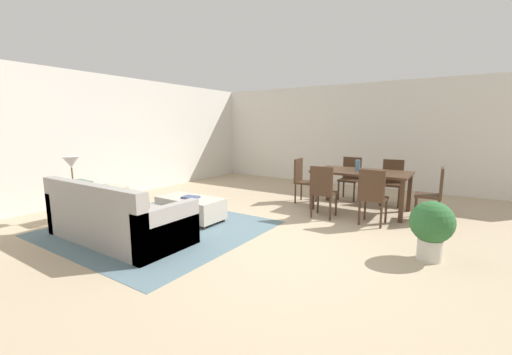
# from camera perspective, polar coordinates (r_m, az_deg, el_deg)

# --- Properties ---
(ground_plane) EXTENTS (10.80, 10.80, 0.00)m
(ground_plane) POSITION_cam_1_polar(r_m,az_deg,el_deg) (4.51, 2.33, -11.52)
(ground_plane) COLOR tan
(wall_back) EXTENTS (9.00, 0.12, 2.70)m
(wall_back) POSITION_cam_1_polar(r_m,az_deg,el_deg) (8.89, 19.41, 7.11)
(wall_back) COLOR silver
(wall_back) RESTS_ON ground_plane
(wall_left) EXTENTS (0.12, 11.00, 2.70)m
(wall_left) POSITION_cam_1_polar(r_m,az_deg,el_deg) (7.85, -25.06, 6.55)
(wall_left) COLOR silver
(wall_left) RESTS_ON ground_plane
(area_rug) EXTENTS (3.00, 2.80, 0.01)m
(area_rug) POSITION_cam_1_polar(r_m,az_deg,el_deg) (5.30, -16.98, -8.69)
(area_rug) COLOR slate
(area_rug) RESTS_ON ground_plane
(couch) EXTENTS (2.16, 0.98, 0.86)m
(couch) POSITION_cam_1_polar(r_m,az_deg,el_deg) (4.95, -23.75, -6.89)
(couch) COLOR gray
(couch) RESTS_ON ground_plane
(ottoman_table) EXTENTS (1.14, 0.58, 0.40)m
(ottoman_table) POSITION_cam_1_polar(r_m,az_deg,el_deg) (5.54, -11.66, -5.28)
(ottoman_table) COLOR #B7AD9E
(ottoman_table) RESTS_ON ground_plane
(side_table) EXTENTS (0.40, 0.40, 0.58)m
(side_table) POSITION_cam_1_polar(r_m,az_deg,el_deg) (6.15, -29.84, -2.74)
(side_table) COLOR brown
(side_table) RESTS_ON ground_plane
(table_lamp) EXTENTS (0.26, 0.26, 0.53)m
(table_lamp) POSITION_cam_1_polar(r_m,az_deg,el_deg) (6.07, -30.24, 2.19)
(table_lamp) COLOR brown
(table_lamp) RESTS_ON side_table
(dining_table) EXTENTS (1.71, 0.98, 0.76)m
(dining_table) POSITION_cam_1_polar(r_m,az_deg,el_deg) (6.32, 18.35, 0.34)
(dining_table) COLOR #422B1C
(dining_table) RESTS_ON ground_plane
(dining_chair_near_left) EXTENTS (0.42, 0.42, 0.92)m
(dining_chair_near_left) POSITION_cam_1_polar(r_m,az_deg,el_deg) (5.64, 11.90, -2.00)
(dining_chair_near_left) COLOR #422B1C
(dining_chair_near_left) RESTS_ON ground_plane
(dining_chair_near_right) EXTENTS (0.40, 0.40, 0.92)m
(dining_chair_near_right) POSITION_cam_1_polar(r_m,az_deg,el_deg) (5.43, 20.19, -2.80)
(dining_chair_near_right) COLOR #422B1C
(dining_chair_near_right) RESTS_ON ground_plane
(dining_chair_far_left) EXTENTS (0.40, 0.40, 0.92)m
(dining_chair_far_left) POSITION_cam_1_polar(r_m,az_deg,el_deg) (7.28, 16.60, 0.32)
(dining_chair_far_left) COLOR #422B1C
(dining_chair_far_left) RESTS_ON ground_plane
(dining_chair_far_right) EXTENTS (0.43, 0.43, 0.92)m
(dining_chair_far_right) POSITION_cam_1_polar(r_m,az_deg,el_deg) (7.05, 23.23, -0.33)
(dining_chair_far_right) COLOR #422B1C
(dining_chair_far_right) RESTS_ON ground_plane
(dining_chair_head_east) EXTENTS (0.43, 0.43, 0.92)m
(dining_chair_head_east) POSITION_cam_1_polar(r_m,az_deg,el_deg) (6.12, 29.34, -2.12)
(dining_chair_head_east) COLOR #422B1C
(dining_chair_head_east) RESTS_ON ground_plane
(dining_chair_head_west) EXTENTS (0.43, 0.43, 0.92)m
(dining_chair_head_west) POSITION_cam_1_polar(r_m,az_deg,el_deg) (6.75, 8.34, -0.07)
(dining_chair_head_west) COLOR #422B1C
(dining_chair_head_west) RESTS_ON ground_plane
(vase_centerpiece) EXTENTS (0.09, 0.09, 0.21)m
(vase_centerpiece) POSITION_cam_1_polar(r_m,az_deg,el_deg) (6.31, 17.80, 2.10)
(vase_centerpiece) COLOR slate
(vase_centerpiece) RESTS_ON dining_table
(book_on_ottoman) EXTENTS (0.29, 0.24, 0.03)m
(book_on_ottoman) POSITION_cam_1_polar(r_m,az_deg,el_deg) (5.45, -11.65, -3.50)
(book_on_ottoman) COLOR #3F4C72
(book_on_ottoman) RESTS_ON ottoman_table
(potted_plant) EXTENTS (0.50, 0.50, 0.72)m
(potted_plant) POSITION_cam_1_polar(r_m,az_deg,el_deg) (4.35, 29.00, -7.60)
(potted_plant) COLOR beige
(potted_plant) RESTS_ON ground_plane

